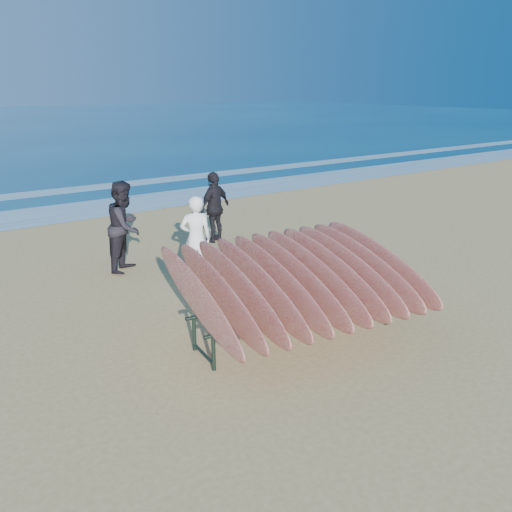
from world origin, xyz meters
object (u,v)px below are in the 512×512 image
object	(u,v)px
surfboard_rack	(296,279)
person_dark_b	(215,207)
person_white	(196,239)
person_dark_a	(125,226)

from	to	relation	value
surfboard_rack	person_dark_b	size ratio (longest dim) A/B	2.10
surfboard_rack	person_dark_b	xyz separation A→B (m)	(1.81, 5.11, -0.08)
surfboard_rack	person_white	world-z (taller)	person_white
surfboard_rack	person_dark_b	world-z (taller)	person_dark_b
person_white	person_dark_b	size ratio (longest dim) A/B	0.98
person_dark_b	surfboard_rack	bearing A→B (deg)	51.66
person_dark_a	surfboard_rack	bearing A→B (deg)	-123.70
surfboard_rack	person_dark_a	size ratio (longest dim) A/B	1.93
person_white	person_dark_b	distance (m)	2.71
person_dark_b	person_dark_a	bearing A→B (deg)	-2.57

